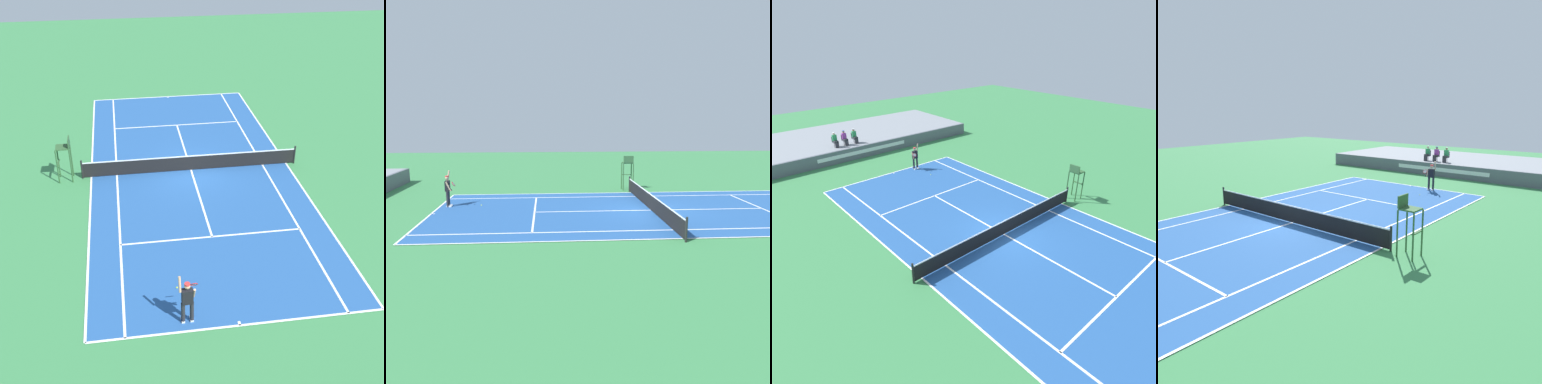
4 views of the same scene
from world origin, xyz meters
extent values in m
plane|color=#387F47|center=(0.00, 0.00, 0.00)|extent=(80.00, 80.00, 0.00)
cube|color=#235193|center=(0.00, 0.00, 0.01)|extent=(10.98, 23.78, 0.02)
cube|color=white|center=(0.00, 11.89, 0.02)|extent=(10.98, 0.10, 0.01)
cube|color=white|center=(0.00, -11.89, 0.02)|extent=(10.98, 0.10, 0.01)
cube|color=white|center=(-5.49, 0.00, 0.02)|extent=(0.10, 23.78, 0.01)
cube|color=white|center=(5.49, 0.00, 0.02)|extent=(0.10, 23.78, 0.01)
cube|color=white|center=(-4.11, 0.00, 0.02)|extent=(0.10, 23.78, 0.01)
cube|color=white|center=(4.11, 0.00, 0.02)|extent=(0.10, 23.78, 0.01)
cube|color=white|center=(0.00, 6.40, 0.02)|extent=(8.22, 0.10, 0.01)
cube|color=white|center=(0.00, -6.40, 0.02)|extent=(8.22, 0.10, 0.01)
cube|color=white|center=(0.00, 0.00, 0.02)|extent=(0.10, 12.80, 0.01)
cube|color=white|center=(0.00, 11.79, 0.02)|extent=(0.10, 0.20, 0.01)
cube|color=white|center=(0.00, -11.79, 0.02)|extent=(0.10, 0.20, 0.01)
cylinder|color=black|center=(-5.94, 0.00, 0.54)|extent=(0.10, 0.10, 1.07)
cylinder|color=black|center=(5.94, 0.00, 0.54)|extent=(0.10, 0.10, 1.07)
cube|color=black|center=(0.00, 0.00, 0.48)|extent=(11.78, 0.02, 0.84)
cube|color=white|center=(0.00, 0.00, 0.90)|extent=(11.78, 0.03, 0.06)
cylinder|color=#232328|center=(2.00, 11.41, 0.46)|extent=(0.15, 0.15, 0.92)
cylinder|color=#232328|center=(1.68, 11.40, 0.46)|extent=(0.15, 0.15, 0.92)
cube|color=white|center=(2.00, 11.35, 0.05)|extent=(0.13, 0.28, 0.10)
cube|color=white|center=(1.68, 11.34, 0.05)|extent=(0.13, 0.28, 0.10)
cube|color=black|center=(1.84, 11.40, 1.22)|extent=(0.41, 0.26, 0.60)
sphere|color=tan|center=(1.84, 11.40, 1.69)|extent=(0.22, 0.22, 0.22)
cylinder|color=red|center=(1.84, 11.40, 1.78)|extent=(0.21, 0.21, 0.06)
cylinder|color=tan|center=(2.10, 11.38, 1.78)|extent=(0.10, 0.22, 0.61)
cylinder|color=tan|center=(1.58, 11.29, 1.24)|extent=(0.10, 0.33, 0.56)
cylinder|color=black|center=(1.55, 11.17, 1.11)|extent=(0.04, 0.19, 0.25)
torus|color=red|center=(1.55, 10.99, 1.37)|extent=(0.31, 0.21, 0.26)
cylinder|color=silver|center=(1.55, 10.99, 1.37)|extent=(0.28, 0.17, 0.22)
sphere|color=#D1E533|center=(2.00, 9.55, 0.03)|extent=(0.07, 0.07, 0.07)
cylinder|color=#2D562D|center=(7.15, 0.35, 0.95)|extent=(0.07, 0.07, 1.90)
cylinder|color=#2D562D|center=(7.15, -0.35, 0.95)|extent=(0.07, 0.07, 1.90)
cylinder|color=#2D562D|center=(6.45, 0.35, 0.95)|extent=(0.07, 0.07, 1.90)
cylinder|color=#2D562D|center=(6.45, -0.35, 0.95)|extent=(0.07, 0.07, 1.90)
cube|color=#2D562D|center=(6.80, 0.00, 1.93)|extent=(0.70, 0.70, 0.06)
cube|color=#2D562D|center=(6.45, 0.00, 2.20)|extent=(0.06, 0.70, 0.48)
cube|color=#2D562D|center=(7.11, 0.00, 1.04)|extent=(0.10, 0.70, 0.04)
camera|label=1|loc=(3.69, 24.66, 13.45)|focal=47.47mm
camera|label=2|loc=(-22.05, 5.70, 5.09)|focal=38.76mm
camera|label=3|loc=(-11.98, -10.26, 10.17)|focal=31.40mm
camera|label=4|loc=(13.79, -12.26, 5.75)|focal=35.31mm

